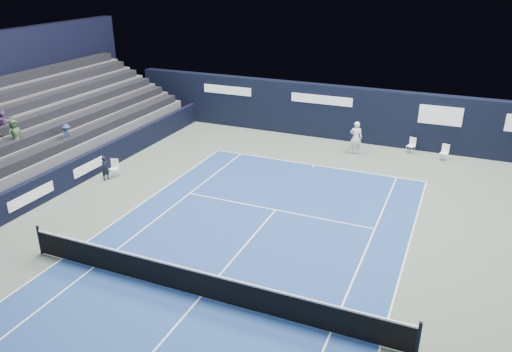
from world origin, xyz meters
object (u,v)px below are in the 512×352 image
Objects in this scene: folding_chair_back_a at (412,144)px; line_judge_chair at (114,167)px; tennis_net at (200,283)px; folding_chair_back_b at (445,151)px; tennis_player at (356,138)px.

folding_chair_back_a is 15.56m from line_judge_chair.
line_judge_chair is 10.80m from tennis_net.
tennis_player is at bearing -157.60° from folding_chair_back_b.
tennis_player reaches higher than folding_chair_back_a.
line_judge_chair is 0.48× the size of tennis_player.
folding_chair_back_a is 3.09m from tennis_player.
folding_chair_back_b is 16.77m from line_judge_chair.
line_judge_chair is at bearing -142.35° from tennis_player.
folding_chair_back_a is 1.78m from folding_chair_back_b.
tennis_net is at bearing -99.69° from folding_chair_back_b.
line_judge_chair is (-14.44, -8.51, 0.01)m from folding_chair_back_b.
tennis_player is (-4.50, -0.84, 0.41)m from folding_chair_back_b.
folding_chair_back_b is 0.99× the size of line_judge_chair.
folding_chair_back_a is at bearing 74.74° from tennis_net.
line_judge_chair reaches higher than folding_chair_back_a.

